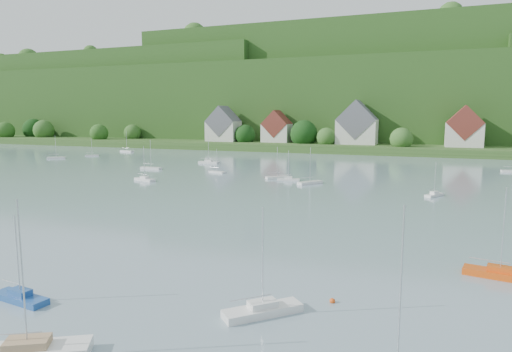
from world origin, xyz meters
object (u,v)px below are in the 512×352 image
at_px(near_sailboat_1, 20,296).
at_px(near_sailboat_2, 28,350).
at_px(near_sailboat_3, 263,309).
at_px(near_sailboat_5, 500,273).

height_order(near_sailboat_1, near_sailboat_2, near_sailboat_2).
distance_m(near_sailboat_1, near_sailboat_2, 9.91).
bearing_deg(near_sailboat_2, near_sailboat_3, 13.74).
height_order(near_sailboat_3, near_sailboat_5, near_sailboat_5).
bearing_deg(near_sailboat_2, near_sailboat_1, 110.95).
bearing_deg(near_sailboat_3, near_sailboat_2, 178.65).
height_order(near_sailboat_1, near_sailboat_3, near_sailboat_3).
bearing_deg(near_sailboat_1, near_sailboat_5, 35.66).
distance_m(near_sailboat_1, near_sailboat_3, 19.79).
bearing_deg(near_sailboat_2, near_sailboat_5, 11.81).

